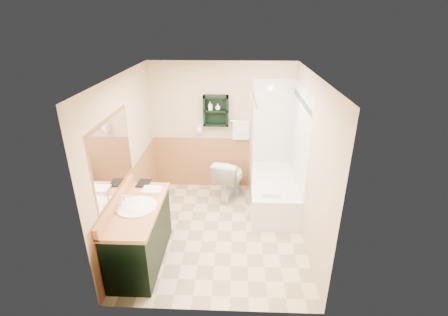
# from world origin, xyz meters

# --- Properties ---
(floor) EXTENTS (3.00, 3.00, 0.00)m
(floor) POSITION_xyz_m (0.00, 0.00, 0.00)
(floor) COLOR beige
(floor) RESTS_ON ground
(back_wall) EXTENTS (2.60, 0.04, 2.40)m
(back_wall) POSITION_xyz_m (0.00, 1.52, 1.20)
(back_wall) COLOR beige
(back_wall) RESTS_ON ground
(left_wall) EXTENTS (0.04, 3.00, 2.40)m
(left_wall) POSITION_xyz_m (-1.32, 0.00, 1.20)
(left_wall) COLOR beige
(left_wall) RESTS_ON ground
(right_wall) EXTENTS (0.04, 3.00, 2.40)m
(right_wall) POSITION_xyz_m (1.32, 0.00, 1.20)
(right_wall) COLOR beige
(right_wall) RESTS_ON ground
(ceiling) EXTENTS (2.60, 3.00, 0.04)m
(ceiling) POSITION_xyz_m (0.00, 0.00, 2.42)
(ceiling) COLOR white
(ceiling) RESTS_ON back_wall
(wainscot_left) EXTENTS (2.98, 2.98, 1.00)m
(wainscot_left) POSITION_xyz_m (-1.29, 0.00, 0.50)
(wainscot_left) COLOR #BA7C4B
(wainscot_left) RESTS_ON left_wall
(wainscot_back) EXTENTS (2.58, 2.58, 1.00)m
(wainscot_back) POSITION_xyz_m (0.00, 1.49, 0.50)
(wainscot_back) COLOR #BA7C4B
(wainscot_back) RESTS_ON back_wall
(mirror_frame) EXTENTS (1.30, 1.30, 1.00)m
(mirror_frame) POSITION_xyz_m (-1.27, -0.55, 1.50)
(mirror_frame) COLOR brown
(mirror_frame) RESTS_ON left_wall
(mirror_glass) EXTENTS (1.20, 1.20, 0.90)m
(mirror_glass) POSITION_xyz_m (-1.27, -0.55, 1.50)
(mirror_glass) COLOR white
(mirror_glass) RESTS_ON left_wall
(tile_right) EXTENTS (1.50, 1.50, 2.10)m
(tile_right) POSITION_xyz_m (1.28, 0.75, 1.05)
(tile_right) COLOR white
(tile_right) RESTS_ON right_wall
(tile_back) EXTENTS (0.95, 0.95, 2.10)m
(tile_back) POSITION_xyz_m (1.03, 1.48, 1.05)
(tile_back) COLOR white
(tile_back) RESTS_ON back_wall
(tile_accent) EXTENTS (1.50, 1.50, 0.10)m
(tile_accent) POSITION_xyz_m (1.27, 0.75, 1.90)
(tile_accent) COLOR #12412B
(tile_accent) RESTS_ON right_wall
(wall_shelf) EXTENTS (0.45, 0.15, 0.55)m
(wall_shelf) POSITION_xyz_m (-0.10, 1.41, 1.55)
(wall_shelf) COLOR black
(wall_shelf) RESTS_ON back_wall
(hair_dryer) EXTENTS (0.10, 0.24, 0.18)m
(hair_dryer) POSITION_xyz_m (-0.40, 1.43, 1.20)
(hair_dryer) COLOR white
(hair_dryer) RESTS_ON back_wall
(towel_bar) EXTENTS (0.40, 0.06, 0.40)m
(towel_bar) POSITION_xyz_m (0.35, 1.45, 1.35)
(towel_bar) COLOR white
(towel_bar) RESTS_ON back_wall
(curtain_rod) EXTENTS (0.03, 1.60, 0.03)m
(curtain_rod) POSITION_xyz_m (0.53, 0.75, 2.00)
(curtain_rod) COLOR silver
(curtain_rod) RESTS_ON back_wall
(shower_curtain) EXTENTS (1.05, 1.05, 1.70)m
(shower_curtain) POSITION_xyz_m (0.53, 0.92, 1.15)
(shower_curtain) COLOR beige
(shower_curtain) RESTS_ON curtain_rod
(vanity) EXTENTS (0.59, 1.35, 0.85)m
(vanity) POSITION_xyz_m (-0.99, -0.70, 0.43)
(vanity) COLOR black
(vanity) RESTS_ON ground
(bathtub) EXTENTS (0.79, 1.50, 0.53)m
(bathtub) POSITION_xyz_m (0.93, 0.76, 0.26)
(bathtub) COLOR white
(bathtub) RESTS_ON ground
(toilet) EXTENTS (0.67, 0.90, 0.78)m
(toilet) POSITION_xyz_m (0.16, 1.03, 0.39)
(toilet) COLOR white
(toilet) RESTS_ON ground
(counter_towel) EXTENTS (0.26, 0.20, 0.04)m
(counter_towel) POSITION_xyz_m (-0.89, -0.28, 0.87)
(counter_towel) COLOR white
(counter_towel) RESTS_ON vanity
(vanity_book) EXTENTS (0.18, 0.03, 0.24)m
(vanity_book) POSITION_xyz_m (-1.16, -0.07, 0.98)
(vanity_book) COLOR black
(vanity_book) RESTS_ON vanity
(tub_towel) EXTENTS (0.27, 0.22, 0.07)m
(tub_towel) POSITION_xyz_m (0.81, 0.26, 0.56)
(tub_towel) COLOR white
(tub_towel) RESTS_ON bathtub
(soap_bottle_a) EXTENTS (0.09, 0.16, 0.07)m
(soap_bottle_a) POSITION_xyz_m (-0.20, 1.40, 1.60)
(soap_bottle_a) COLOR white
(soap_bottle_a) RESTS_ON wall_shelf
(soap_bottle_b) EXTENTS (0.12, 0.14, 0.09)m
(soap_bottle_b) POSITION_xyz_m (-0.07, 1.40, 1.61)
(soap_bottle_b) COLOR white
(soap_bottle_b) RESTS_ON wall_shelf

